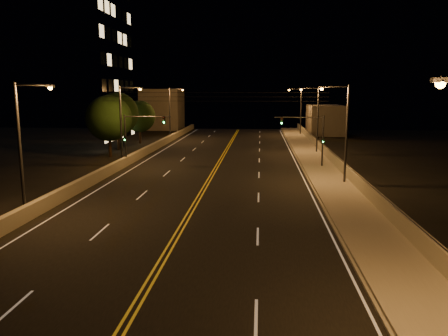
# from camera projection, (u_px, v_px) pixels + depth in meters

# --- Properties ---
(road) EXTENTS (18.00, 120.00, 0.02)m
(road) POSITION_uv_depth(u_px,v_px,m) (201.00, 195.00, 33.88)
(road) COLOR black
(road) RESTS_ON ground
(sidewalk) EXTENTS (3.60, 120.00, 0.30)m
(sidewalk) POSITION_uv_depth(u_px,v_px,m) (342.00, 196.00, 32.98)
(sidewalk) COLOR gray
(sidewalk) RESTS_ON ground
(curb) EXTENTS (0.14, 120.00, 0.15)m
(curb) POSITION_uv_depth(u_px,v_px,m) (317.00, 196.00, 33.14)
(curb) COLOR gray
(curb) RESTS_ON ground
(parapet_wall) EXTENTS (0.30, 120.00, 1.00)m
(parapet_wall) POSITION_uv_depth(u_px,v_px,m) (365.00, 188.00, 32.73)
(parapet_wall) COLOR gray
(parapet_wall) RESTS_ON sidewalk
(jersey_barrier) EXTENTS (0.45, 120.00, 0.98)m
(jersey_barrier) POSITION_uv_depth(u_px,v_px,m) (78.00, 186.00, 34.60)
(jersey_barrier) COLOR gray
(jersey_barrier) RESTS_ON ground
(distant_building_right) EXTENTS (6.00, 10.00, 5.40)m
(distant_building_right) POSITION_uv_depth(u_px,v_px,m) (325.00, 120.00, 80.88)
(distant_building_right) COLOR gray
(distant_building_right) RESTS_ON ground
(distant_building_left) EXTENTS (8.00, 8.00, 8.37)m
(distant_building_left) POSITION_uv_depth(u_px,v_px,m) (162.00, 109.00, 91.61)
(distant_building_left) COLOR gray
(distant_building_left) RESTS_ON ground
(parapet_rail) EXTENTS (0.06, 120.00, 0.06)m
(parapet_rail) POSITION_uv_depth(u_px,v_px,m) (365.00, 181.00, 32.64)
(parapet_rail) COLOR black
(parapet_rail) RESTS_ON parapet_wall
(lane_markings) EXTENTS (17.32, 116.00, 0.00)m
(lane_markings) POSITION_uv_depth(u_px,v_px,m) (200.00, 195.00, 33.81)
(lane_markings) COLOR silver
(lane_markings) RESTS_ON road
(streetlight_1) EXTENTS (2.55, 0.28, 8.47)m
(streetlight_1) POSITION_uv_depth(u_px,v_px,m) (343.00, 128.00, 36.56)
(streetlight_1) COLOR #2D2D33
(streetlight_1) RESTS_ON ground
(streetlight_2) EXTENTS (2.55, 0.28, 8.47)m
(streetlight_2) POSITION_uv_depth(u_px,v_px,m) (315.00, 115.00, 55.12)
(streetlight_2) COLOR #2D2D33
(streetlight_2) RESTS_ON ground
(streetlight_3) EXTENTS (2.55, 0.28, 8.47)m
(streetlight_3) POSITION_uv_depth(u_px,v_px,m) (299.00, 108.00, 78.09)
(streetlight_3) COLOR #2D2D33
(streetlight_3) RESTS_ON ground
(streetlight_4) EXTENTS (2.55, 0.28, 8.47)m
(streetlight_4) POSITION_uv_depth(u_px,v_px,m) (24.00, 141.00, 26.76)
(streetlight_4) COLOR #2D2D33
(streetlight_4) RESTS_ON ground
(streetlight_5) EXTENTS (2.55, 0.28, 8.47)m
(streetlight_5) POSITION_uv_depth(u_px,v_px,m) (124.00, 120.00, 46.19)
(streetlight_5) COLOR #2D2D33
(streetlight_5) RESTS_ON ground
(streetlight_6) EXTENTS (2.55, 0.28, 8.47)m
(streetlight_6) POSITION_uv_depth(u_px,v_px,m) (171.00, 110.00, 71.00)
(streetlight_6) COLOR #2D2D33
(streetlight_6) RESTS_ON ground
(traffic_signal_right) EXTENTS (5.11, 0.31, 5.49)m
(traffic_signal_right) POSITION_uv_depth(u_px,v_px,m) (312.00, 135.00, 44.87)
(traffic_signal_right) COLOR #2D2D33
(traffic_signal_right) RESTS_ON ground
(traffic_signal_left) EXTENTS (5.11, 0.31, 5.49)m
(traffic_signal_left) POSITION_uv_depth(u_px,v_px,m) (135.00, 133.00, 46.38)
(traffic_signal_left) COLOR #2D2D33
(traffic_signal_left) RESTS_ON ground
(overhead_wires) EXTENTS (22.00, 0.03, 0.83)m
(overhead_wires) POSITION_uv_depth(u_px,v_px,m) (213.00, 97.00, 41.92)
(overhead_wires) COLOR black
(building_tower) EXTENTS (24.00, 15.00, 28.65)m
(building_tower) POSITION_uv_depth(u_px,v_px,m) (35.00, 50.00, 62.16)
(building_tower) COLOR gray
(building_tower) RESTS_ON ground
(tree_0) EXTENTS (5.52, 5.52, 7.48)m
(tree_0) POSITION_uv_depth(u_px,v_px,m) (109.00, 118.00, 52.52)
(tree_0) COLOR black
(tree_0) RESTS_ON ground
(tree_1) EXTENTS (5.76, 5.76, 7.81)m
(tree_1) POSITION_uv_depth(u_px,v_px,m) (117.00, 114.00, 59.08)
(tree_1) COLOR black
(tree_1) RESTS_ON ground
(tree_2) EXTENTS (4.84, 4.84, 6.56)m
(tree_2) POSITION_uv_depth(u_px,v_px,m) (139.00, 116.00, 66.72)
(tree_2) COLOR black
(tree_2) RESTS_ON ground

